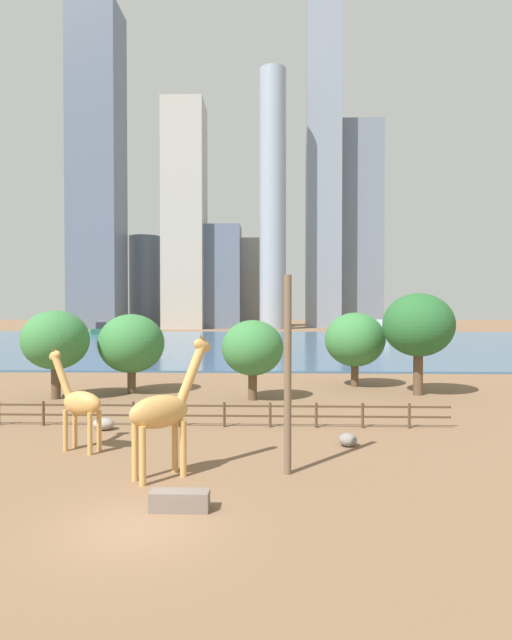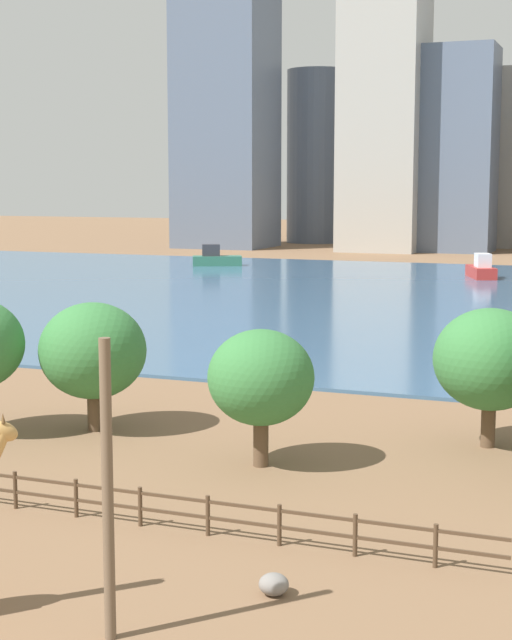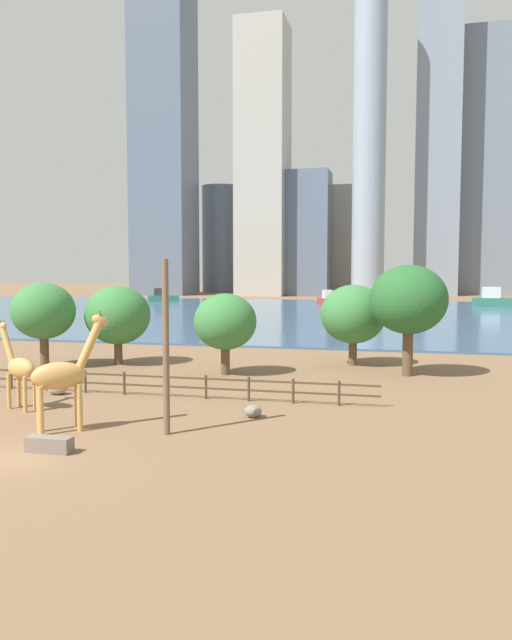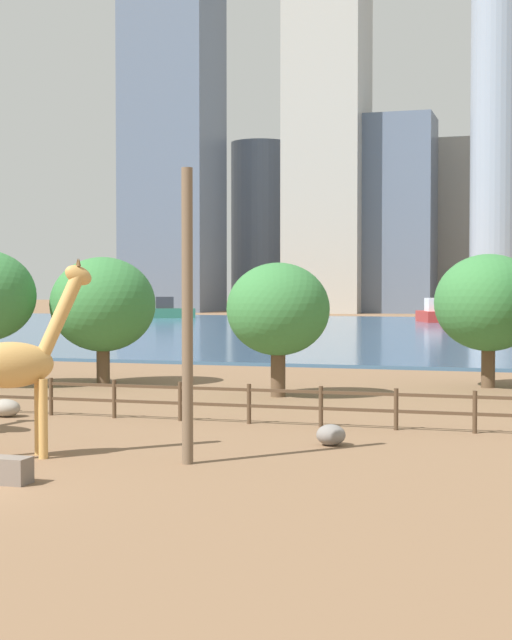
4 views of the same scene
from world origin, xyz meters
TOP-DOWN VIEW (x-y plane):
  - ground_plane at (0.00, 80.00)m, footprint 400.00×400.00m
  - harbor_water at (0.00, 77.00)m, footprint 180.00×86.00m
  - utility_pole at (4.42, 4.69)m, footprint 0.28×0.28m
  - boulder_by_pole at (7.25, 8.52)m, footprint 0.82×0.79m
  - enclosure_fence at (-0.42, 12.00)m, footprint 26.12×0.14m
  - tree_center_broad at (-6.43, 22.30)m, footprint 4.78×4.78m
  - tree_right_tall at (10.45, 25.93)m, footprint 4.75×4.75m
  - tree_left_small at (2.55, 19.81)m, footprint 4.17×4.17m
  - boat_ferry at (-36.68, 105.22)m, footprint 6.92×4.91m
  - boat_barge at (-0.85, 100.54)m, footprint 4.53×6.99m
  - skyline_block_central at (-41.68, 164.75)m, footprint 11.31×11.31m
  - skyline_block_left at (-23.95, 145.62)m, footprint 12.97×13.38m
  - skyline_tower_short at (-5.51, 164.75)m, footprint 12.64×13.18m
  - skyline_tower_far at (-14.58, 147.99)m, footprint 16.91×10.58m

SIDE VIEW (x-z plane):
  - ground_plane at x=0.00m, z-range 0.00..0.00m
  - harbor_water at x=0.00m, z-range 0.00..0.20m
  - boulder_by_pole at x=7.25m, z-range 0.00..0.60m
  - enclosure_fence at x=-0.42m, z-range 0.12..1.42m
  - boat_ferry at x=-36.68m, z-range -0.26..2.62m
  - boat_barge at x=-0.85m, z-range -0.27..2.63m
  - tree_left_small at x=2.55m, z-range 0.81..6.23m
  - tree_center_broad at x=-6.43m, z-range 0.73..6.53m
  - utility_pole at x=4.42m, z-range 0.00..7.42m
  - tree_right_tall at x=10.45m, z-range 0.79..6.68m
  - skyline_tower_short at x=-5.51m, z-range 0.00..30.96m
  - skyline_block_central at x=-41.68m, z-range 0.00..32.39m
  - skyline_tower_far at x=-14.58m, z-range 0.00..33.17m
  - skyline_block_left at x=-23.95m, z-range 0.00..71.95m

